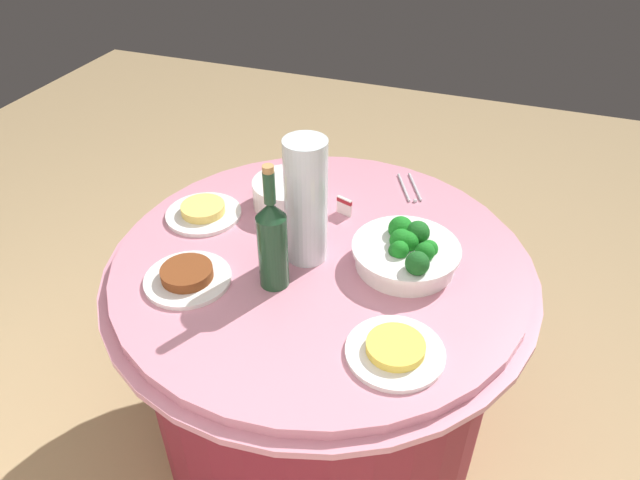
{
  "coord_description": "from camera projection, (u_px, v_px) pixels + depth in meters",
  "views": [
    {
      "loc": [
        -0.42,
        1.15,
        1.7
      ],
      "look_at": [
        0.0,
        0.0,
        0.79
      ],
      "focal_mm": 32.72,
      "sensor_mm": 36.0,
      "label": 1
    }
  ],
  "objects": [
    {
      "name": "decorative_fruit_vase",
      "position": [
        306.0,
        205.0,
        1.46
      ],
      "size": [
        0.11,
        0.11,
        0.34
      ],
      "color": "silver",
      "rests_on": "buffet_table"
    },
    {
      "name": "label_placard_front",
      "position": [
        345.0,
        205.0,
        1.7
      ],
      "size": [
        0.05,
        0.02,
        0.05
      ],
      "color": "white",
      "rests_on": "buffet_table"
    },
    {
      "name": "ground_plane",
      "position": [
        320.0,
        424.0,
        2.0
      ],
      "size": [
        6.0,
        6.0,
        0.0
      ],
      "primitive_type": "plane",
      "color": "tan"
    },
    {
      "name": "serving_tongs",
      "position": [
        410.0,
        188.0,
        1.82
      ],
      "size": [
        0.11,
        0.16,
        0.01
      ],
      "color": "silver",
      "rests_on": "buffet_table"
    },
    {
      "name": "buffet_table",
      "position": [
        320.0,
        349.0,
        1.78
      ],
      "size": [
        1.16,
        1.16,
        0.74
      ],
      "color": "maroon",
      "rests_on": "ground_plane"
    },
    {
      "name": "food_plate_stir_fry",
      "position": [
        187.0,
        276.0,
        1.47
      ],
      "size": [
        0.22,
        0.22,
        0.04
      ],
      "color": "white",
      "rests_on": "buffet_table"
    },
    {
      "name": "food_plate_fried_egg",
      "position": [
        395.0,
        350.0,
        1.27
      ],
      "size": [
        0.22,
        0.22,
        0.03
      ],
      "color": "white",
      "rests_on": "buffet_table"
    },
    {
      "name": "wine_bottle",
      "position": [
        272.0,
        242.0,
        1.39
      ],
      "size": [
        0.07,
        0.07,
        0.34
      ],
      "color": "#1D4126",
      "rests_on": "buffet_table"
    },
    {
      "name": "plate_stack",
      "position": [
        288.0,
        193.0,
        1.73
      ],
      "size": [
        0.21,
        0.21,
        0.08
      ],
      "color": "white",
      "rests_on": "buffet_table"
    },
    {
      "name": "food_plate_noodles",
      "position": [
        203.0,
        212.0,
        1.7
      ],
      "size": [
        0.22,
        0.22,
        0.04
      ],
      "color": "white",
      "rests_on": "buffet_table"
    },
    {
      "name": "broccoli_bowl",
      "position": [
        407.0,
        252.0,
        1.5
      ],
      "size": [
        0.28,
        0.28,
        0.11
      ],
      "color": "white",
      "rests_on": "buffet_table"
    }
  ]
}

